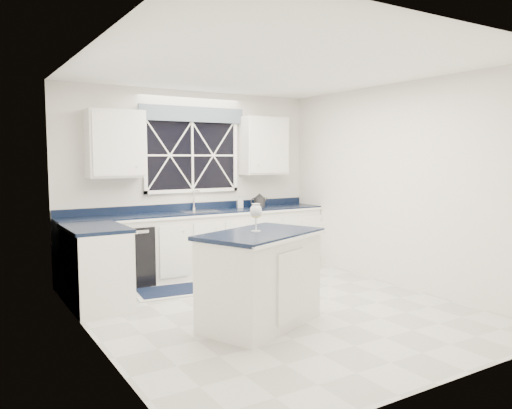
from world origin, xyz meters
TOP-DOWN VIEW (x-y plane):
  - ground at (0.00, 0.00)m, footprint 4.50×4.50m
  - back_wall at (0.00, 2.25)m, footprint 4.00×0.10m
  - base_cabinets at (-0.33, 1.78)m, footprint 3.99×1.60m
  - countertop at (0.00, 1.95)m, footprint 3.98×0.64m
  - dishwasher at (-1.10, 1.95)m, footprint 0.60×0.58m
  - window at (0.00, 2.20)m, footprint 1.65×0.09m
  - upper_cabinets at (0.00, 2.08)m, footprint 3.10×0.34m
  - faucet at (0.00, 2.14)m, footprint 0.05×0.20m
  - island at (-0.42, -0.36)m, footprint 1.49×1.21m
  - rug at (-0.65, 1.30)m, footprint 1.17×0.78m
  - kettle at (1.07, 2.04)m, footprint 0.30×0.19m
  - wine_glass at (-0.44, -0.31)m, footprint 0.12×0.12m
  - soap_bottle at (0.74, 2.08)m, footprint 0.10×0.11m

SIDE VIEW (x-z plane):
  - ground at x=0.00m, z-range 0.00..0.00m
  - rug at x=-0.65m, z-range 0.00..0.02m
  - dishwasher at x=-1.10m, z-range 0.00..0.82m
  - base_cabinets at x=-0.33m, z-range 0.00..0.90m
  - island at x=-0.42m, z-range 0.00..0.97m
  - countertop at x=0.00m, z-range 0.90..0.94m
  - soap_bottle at x=0.74m, z-range 0.94..1.13m
  - kettle at x=1.07m, z-range 0.93..1.15m
  - faucet at x=0.00m, z-range 0.95..1.25m
  - wine_glass at x=-0.44m, z-range 1.02..1.31m
  - back_wall at x=0.00m, z-range 0.00..2.70m
  - window at x=0.00m, z-range 1.20..2.46m
  - upper_cabinets at x=0.00m, z-range 1.45..2.35m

